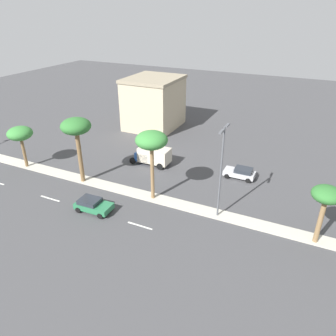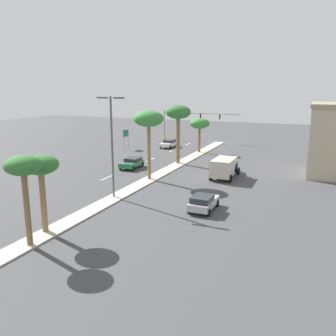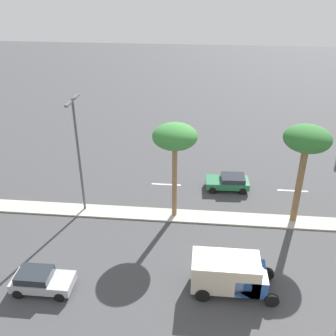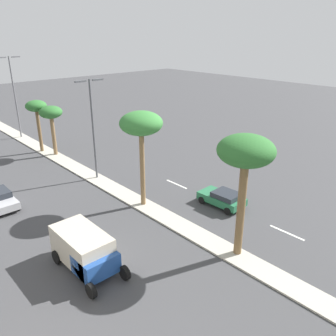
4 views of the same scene
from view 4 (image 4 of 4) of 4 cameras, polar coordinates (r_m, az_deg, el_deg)
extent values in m
plane|color=#424244|center=(33.52, -9.04, -3.36)|extent=(160.00, 160.00, 0.00)
cube|color=#B7B2A3|center=(41.92, -16.92, 1.22)|extent=(1.80, 92.64, 0.12)
cube|color=silver|center=(27.72, 18.93, -10.02)|extent=(0.20, 2.80, 0.01)
cube|color=silver|center=(34.03, 1.42, -2.67)|extent=(0.20, 2.80, 0.01)
cylinder|color=brown|center=(22.75, 11.90, -6.58)|extent=(0.52, 0.52, 6.62)
ellipsoid|color=#2D6B2D|center=(21.21, 12.71, 2.82)|extent=(3.54, 3.54, 1.94)
cylinder|color=olive|center=(28.80, -4.23, -0.10)|extent=(0.41, 0.41, 6.50)
ellipsoid|color=#387F38|center=(27.61, -4.45, 7.35)|extent=(3.46, 3.46, 1.90)
cylinder|color=olive|center=(43.45, -18.28, 5.10)|extent=(0.45, 0.45, 4.66)
ellipsoid|color=#2D6B2D|center=(42.79, -18.72, 8.68)|extent=(2.65, 2.65, 1.46)
cylinder|color=brown|center=(45.17, -20.37, 5.78)|extent=(0.40, 0.40, 5.18)
ellipsoid|color=#2D6B2D|center=(44.52, -20.87, 9.51)|extent=(2.45, 2.45, 1.35)
cylinder|color=#515459|center=(34.47, -12.17, 6.02)|extent=(0.20, 0.20, 9.79)
cube|color=#515459|center=(33.11, -14.19, 13.63)|extent=(1.10, 0.24, 0.16)
cube|color=#515459|center=(34.00, -11.47, 14.04)|extent=(1.10, 0.24, 0.16)
cylinder|color=slate|center=(51.99, -23.81, 10.47)|extent=(0.20, 0.20, 10.85)
cube|color=slate|center=(51.11, -25.70, 16.04)|extent=(1.10, 0.24, 0.16)
cube|color=slate|center=(51.69, -23.75, 16.38)|extent=(1.10, 0.24, 0.16)
cube|color=#287047|center=(30.14, 8.78, -4.99)|extent=(2.13, 4.02, 0.62)
cube|color=#262B33|center=(29.66, 9.60, -4.39)|extent=(1.87, 2.24, 0.42)
cylinder|color=black|center=(30.36, 5.59, -5.27)|extent=(0.24, 0.65, 0.64)
cylinder|color=black|center=(31.70, 7.79, -4.17)|extent=(0.24, 0.65, 0.64)
cylinder|color=black|center=(28.90, 9.80, -6.99)|extent=(0.24, 0.65, 0.64)
cylinder|color=black|center=(30.29, 11.92, -5.74)|extent=(0.24, 0.65, 0.64)
cube|color=#B2B2B7|center=(32.60, -25.72, -4.91)|extent=(1.84, 3.90, 0.61)
cylinder|color=black|center=(31.74, -23.38, -5.84)|extent=(0.22, 0.64, 0.64)
cylinder|color=black|center=(34.13, -24.98, -4.18)|extent=(0.22, 0.64, 0.64)
cube|color=#234C99|center=(21.98, -11.74, -14.98)|extent=(2.30, 2.01, 1.22)
cube|color=beige|center=(22.92, -13.91, -12.34)|extent=(2.30, 4.27, 1.98)
cylinder|color=black|center=(21.94, -7.12, -16.72)|extent=(0.28, 0.90, 0.90)
cylinder|color=black|center=(21.04, -12.50, -19.10)|extent=(0.28, 0.90, 0.90)
cylinder|color=black|center=(24.92, -12.95, -11.94)|extent=(0.28, 0.90, 0.90)
cylinder|color=black|center=(24.13, -17.79, -13.73)|extent=(0.28, 0.90, 0.90)
camera|label=1|loc=(57.13, 9.21, 27.23)|focal=34.23mm
camera|label=2|loc=(58.07, -45.34, 12.22)|focal=38.10mm
camera|label=3|loc=(22.24, -77.16, 18.08)|focal=41.46mm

